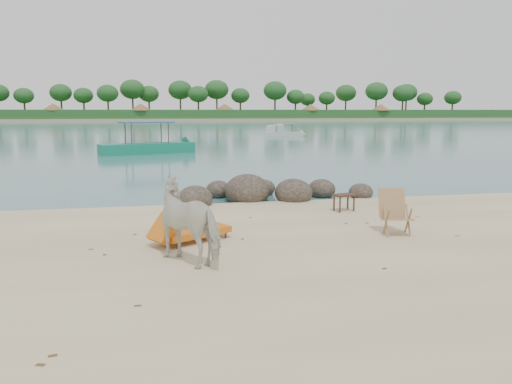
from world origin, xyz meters
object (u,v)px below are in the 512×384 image
(boulders, at_px, (263,193))
(lounge_chair, at_px, (195,229))
(side_table, at_px, (344,204))
(boat_near, at_px, (147,127))
(cow, at_px, (193,222))
(deck_chair, at_px, (398,214))

(boulders, xyz_separation_m, lounge_chair, (-2.54, -4.88, 0.09))
(side_table, height_order, boat_near, boat_near)
(boat_near, bearing_deg, cow, -107.40)
(boulders, height_order, deck_chair, deck_chair)
(side_table, bearing_deg, deck_chair, -100.98)
(cow, distance_m, deck_chair, 4.76)
(deck_chair, height_order, boat_near, boat_near)
(boulders, relative_size, boat_near, 0.89)
(side_table, bearing_deg, boulders, 110.89)
(side_table, relative_size, deck_chair, 0.58)
(side_table, distance_m, boat_near, 22.11)
(cow, bearing_deg, lounge_chair, -133.13)
(boulders, bearing_deg, lounge_chair, -117.48)
(side_table, distance_m, deck_chair, 2.78)
(deck_chair, xyz_separation_m, boat_near, (-5.83, 24.09, 1.20))
(cow, distance_m, lounge_chair, 1.48)
(deck_chair, bearing_deg, lounge_chair, -171.76)
(deck_chair, relative_size, boat_near, 0.14)
(deck_chair, bearing_deg, side_table, 106.46)
(boulders, bearing_deg, deck_chair, -69.46)
(side_table, bearing_deg, boat_near, 89.96)
(boat_near, bearing_deg, side_table, -95.31)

